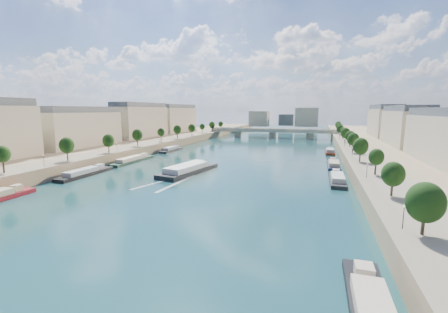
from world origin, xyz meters
The scene contains 17 objects.
ground centered at (0.00, 100.00, 0.00)m, with size 700.00×700.00×0.00m, color #0C2F36.
quay_left centered at (-72.00, 100.00, 2.50)m, with size 44.00×520.00×5.00m, color #9E8460.
quay_right centered at (72.00, 100.00, 2.50)m, with size 44.00×520.00×5.00m, color #9E8460.
pave_left centered at (-57.00, 100.00, 5.05)m, with size 14.00×520.00×0.10m, color gray.
pave_right centered at (57.00, 100.00, 5.05)m, with size 14.00×520.00×0.10m, color gray.
trees_left centered at (-55.00, 102.00, 10.48)m, with size 4.80×268.80×8.26m.
trees_right centered at (55.00, 110.00, 10.48)m, with size 4.80×268.80×8.26m.
lamps_left centered at (-52.50, 90.00, 7.78)m, with size 0.36×200.36×4.28m.
lamps_right centered at (52.50, 105.00, 7.78)m, with size 0.36×200.36×4.28m.
buildings_left centered at (-85.00, 112.00, 16.45)m, with size 16.00×226.00×23.20m.
buildings_right centered at (85.00, 112.00, 16.45)m, with size 16.00×226.00×23.20m.
skyline centered at (3.19, 319.52, 14.66)m, with size 79.00×42.00×22.00m.
bridge centered at (0.00, 217.63, 5.08)m, with size 112.00×12.00×8.15m.
tour_barge centered at (-10.02, 57.41, 1.25)m, with size 14.40×32.36×4.24m.
wake centered at (-10.02, 40.90, 0.02)m, with size 12.21×26.03×0.04m.
moored_barges_left centered at (-45.50, 42.84, 0.84)m, with size 5.00×156.13×3.60m.
moored_barges_right centered at (45.50, 62.53, 0.84)m, with size 5.00×165.66×3.60m.
Camera 1 is at (38.28, -49.17, 24.84)m, focal length 24.00 mm.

